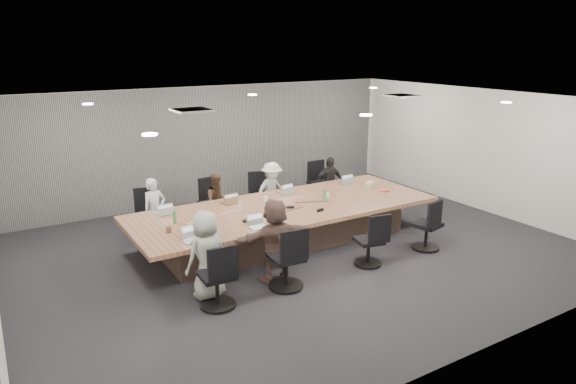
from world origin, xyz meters
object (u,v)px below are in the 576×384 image
laptop_3 (344,182)px  bottle_green_right (325,196)px  person_5 (275,240)px  laptop_5 (259,227)px  laptop_0 (163,213)px  person_2 (272,191)px  chair_7 (427,229)px  snack_packet (385,191)px  person_3 (329,183)px  chair_3 (321,187)px  laptop_1 (229,202)px  laptop_4 (193,240)px  mug_brown (169,229)px  chair_1 (212,207)px  chair_5 (286,262)px  person_4 (207,255)px  chair_0 (151,218)px  chair_4 (217,280)px  person_1 (218,202)px  person_0 (155,210)px  stapler (320,210)px  laptop_2 (285,192)px  chair_2 (264,198)px  bottle_green_left (175,217)px  chair_6 (369,245)px  canvas_bag (370,185)px  bottle_clear (240,207)px

laptop_3 → bottle_green_right: bottle_green_right is taller
person_5 → laptop_5: person_5 is taller
laptop_0 → person_5: (1.15, -2.15, -0.05)m
person_2 → chair_7: bearing=-70.3°
snack_packet → person_3: bearing=101.6°
chair_3 → laptop_1: bearing=16.5°
person_3 → snack_packet: bearing=-71.9°
person_2 → laptop_0: bearing=-176.7°
laptop_4 → laptop_5: (1.19, 0.00, 0.00)m
chair_7 → mug_brown: size_ratio=7.77×
chair_1 → laptop_4: chair_1 is taller
chair_5 → laptop_5: bearing=95.5°
person_4 → laptop_5: 1.31m
chair_0 → chair_4: (-0.03, -3.40, 0.05)m
person_1 → person_3: size_ratio=0.98×
chair_3 → chair_4: (-4.22, -3.40, -0.01)m
snack_packet → person_4: bearing=-166.0°
person_0 → stapler: size_ratio=9.04×
laptop_1 → laptop_2: same height
chair_0 → stapler: 3.48m
chair_2 → chair_4: chair_4 is taller
laptop_0 → person_3: person_3 is taller
chair_3 → person_1: person_1 is taller
chair_3 → chair_7: chair_3 is taller
chair_5 → stapler: bearing=43.0°
chair_0 → chair_1: (1.34, 0.00, 0.03)m
laptop_0 → chair_4: bearing=86.9°
chair_2 → snack_packet: bearing=153.9°
laptop_4 → chair_5: bearing=-46.8°
chair_5 → laptop_2: (1.47, 2.50, 0.31)m
bottle_green_left → person_5: bearing=-52.2°
chair_6 → person_3: (1.34, 3.05, 0.23)m
person_4 → canvas_bag: (4.47, 1.54, 0.10)m
person_1 → person_4: 3.03m
chair_1 → chair_5: bearing=82.0°
person_5 → mug_brown: 1.80m
laptop_4 → person_4: bearing=-99.6°
laptop_3 → bottle_clear: 3.01m
person_3 → bottle_green_left: 4.37m
chair_0 → person_3: (4.18, -0.35, 0.24)m
chair_1 → person_0: 1.40m
stapler → chair_3: bearing=46.8°
person_2 → mug_brown: (-2.87, -1.57, 0.15)m
chair_0 → mug_brown: 1.98m
person_1 → laptop_4: bearing=-123.1°
chair_1 → stapler: bearing=112.8°
person_5 → chair_7: bearing=174.2°
laptop_2 → laptop_4: (-2.66, -1.60, 0.00)m
laptop_5 → chair_1: bearing=84.9°
chair_0 → bottle_green_right: (2.99, -1.85, 0.49)m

